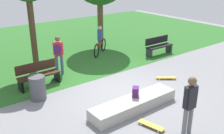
{
  "coord_description": "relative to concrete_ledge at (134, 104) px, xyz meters",
  "views": [
    {
      "loc": [
        -5.47,
        -6.53,
        4.27
      ],
      "look_at": [
        -0.45,
        -0.02,
        1.1
      ],
      "focal_mm": 41.49,
      "sensor_mm": 36.0,
      "label": 1
    }
  ],
  "objects": [
    {
      "name": "park_bench_near_lamppost",
      "position": [
        4.85,
        3.45,
        0.3
      ],
      "size": [
        1.61,
        0.5,
        0.91
      ],
      "color": "black",
      "rests_on": "ground_plane"
    },
    {
      "name": "grass_lawn",
      "position": [
        0.45,
        8.93,
        -0.18
      ],
      "size": [
        26.6,
        12.48,
        0.01
      ],
      "primitive_type": "cube",
      "color": "#2D6B28",
      "rests_on": "ground_plane"
    },
    {
      "name": "backpack_on_ledge",
      "position": [
        0.16,
        0.11,
        0.34
      ],
      "size": [
        0.34,
        0.34,
        0.32
      ],
      "primitive_type": "cube",
      "rotation": [
        0.0,
        0.0,
        3.92
      ],
      "color": "#4C1E66",
      "rests_on": "concrete_ledge"
    },
    {
      "name": "ground_plane",
      "position": [
        0.45,
        1.17,
        -0.18
      ],
      "size": [
        28.0,
        28.0,
        0.0
      ],
      "primitive_type": "plane",
      "color": "gray"
    },
    {
      "name": "pedestrian_with_backpack",
      "position": [
        -0.49,
        4.2,
        0.8
      ],
      "size": [
        0.43,
        0.45,
        1.64
      ],
      "color": "#3F5184",
      "rests_on": "ground_plane"
    },
    {
      "name": "skateboard_spare",
      "position": [
        2.67,
        0.99,
        -0.12
      ],
      "size": [
        0.75,
        0.65,
        0.08
      ],
      "color": "gold",
      "rests_on": "ground_plane"
    },
    {
      "name": "trash_bin",
      "position": [
        -2.16,
        2.54,
        0.24
      ],
      "size": [
        0.55,
        0.55,
        0.84
      ],
      "primitive_type": "cylinder",
      "color": "#4C4C51",
      "rests_on": "ground_plane"
    },
    {
      "name": "concrete_ledge",
      "position": [
        0.0,
        0.0,
        0.0
      ],
      "size": [
        3.13,
        0.74,
        0.37
      ],
      "primitive_type": "cube",
      "color": "#A8A59E",
      "rests_on": "ground_plane"
    },
    {
      "name": "park_bench_far_left",
      "position": [
        -1.7,
        3.57,
        0.3
      ],
      "size": [
        1.61,
        0.52,
        0.91
      ],
      "color": "#331E14",
      "rests_on": "ground_plane"
    },
    {
      "name": "skater_performing_trick",
      "position": [
        0.21,
        -1.89,
        0.82
      ],
      "size": [
        0.43,
        0.23,
        1.71
      ],
      "color": "slate",
      "rests_on": "ground_plane"
    },
    {
      "name": "cyclist_on_bicycle",
      "position": [
        2.48,
        5.39,
        0.45
      ],
      "size": [
        1.51,
        1.11,
        1.52
      ],
      "color": "black",
      "rests_on": "ground_plane"
    },
    {
      "name": "skateboard_by_ledge",
      "position": [
        -0.3,
        -1.06,
        -0.12
      ],
      "size": [
        0.38,
        0.82,
        0.08
      ],
      "color": "gold",
      "rests_on": "ground_plane"
    }
  ]
}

